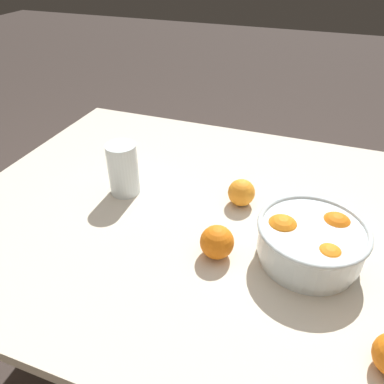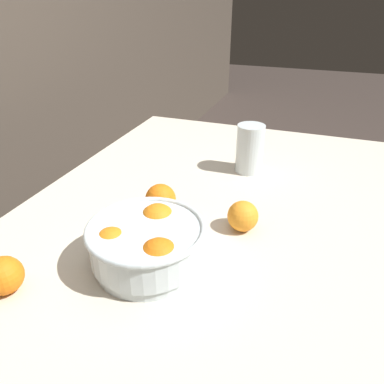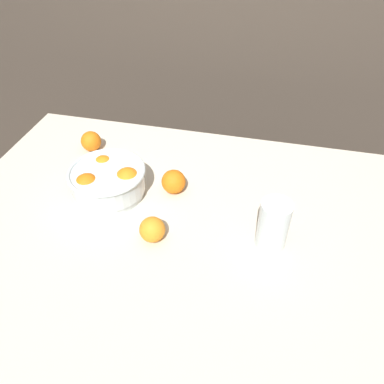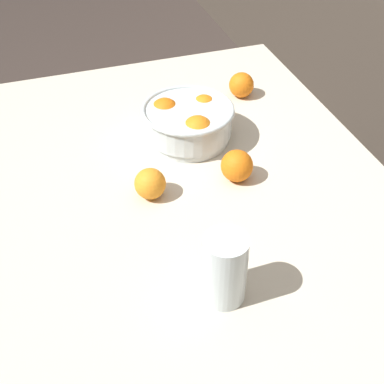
{
  "view_description": "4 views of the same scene",
  "coord_description": "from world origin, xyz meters",
  "px_view_note": "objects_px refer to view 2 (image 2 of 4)",
  "views": [
    {
      "loc": [
        -0.2,
        0.74,
        1.31
      ],
      "look_at": [
        0.06,
        0.05,
        0.8
      ],
      "focal_mm": 35.0,
      "sensor_mm": 36.0,
      "label": 1
    },
    {
      "loc": [
        -0.77,
        -0.2,
        1.21
      ],
      "look_at": [
        -0.01,
        0.07,
        0.77
      ],
      "focal_mm": 35.0,
      "sensor_mm": 36.0,
      "label": 2
    },
    {
      "loc": [
        0.22,
        -0.72,
        1.5
      ],
      "look_at": [
        0.04,
        0.07,
        0.79
      ],
      "focal_mm": 35.0,
      "sensor_mm": 36.0,
      "label": 3
    },
    {
      "loc": [
        0.87,
        -0.27,
        1.52
      ],
      "look_at": [
        0.05,
        0.01,
        0.78
      ],
      "focal_mm": 50.0,
      "sensor_mm": 36.0,
      "label": 4
    }
  ],
  "objects_px": {
    "juice_glass": "(250,151)",
    "orange_loose_aside": "(4,275)",
    "fruit_bowl": "(147,243)",
    "orange_loose_front": "(243,216)",
    "orange_loose_near_bowl": "(161,199)"
  },
  "relations": [
    {
      "from": "juice_glass",
      "to": "orange_loose_aside",
      "type": "distance_m",
      "value": 0.74
    },
    {
      "from": "orange_loose_aside",
      "to": "juice_glass",
      "type": "bearing_deg",
      "value": -24.99
    },
    {
      "from": "orange_loose_front",
      "to": "orange_loose_aside",
      "type": "relative_size",
      "value": 1.0
    },
    {
      "from": "juice_glass",
      "to": "orange_loose_front",
      "type": "bearing_deg",
      "value": -170.14
    },
    {
      "from": "fruit_bowl",
      "to": "orange_loose_front",
      "type": "height_order",
      "value": "fruit_bowl"
    },
    {
      "from": "fruit_bowl",
      "to": "orange_loose_aside",
      "type": "bearing_deg",
      "value": 126.36
    },
    {
      "from": "fruit_bowl",
      "to": "orange_loose_near_bowl",
      "type": "distance_m",
      "value": 0.2
    },
    {
      "from": "fruit_bowl",
      "to": "orange_loose_aside",
      "type": "height_order",
      "value": "fruit_bowl"
    },
    {
      "from": "fruit_bowl",
      "to": "orange_loose_front",
      "type": "xyz_separation_m",
      "value": [
        0.19,
        -0.15,
        -0.02
      ]
    },
    {
      "from": "orange_loose_near_bowl",
      "to": "orange_loose_aside",
      "type": "height_order",
      "value": "orange_loose_near_bowl"
    },
    {
      "from": "juice_glass",
      "to": "fruit_bowl",
      "type": "bearing_deg",
      "value": 169.28
    },
    {
      "from": "orange_loose_near_bowl",
      "to": "orange_loose_front",
      "type": "distance_m",
      "value": 0.21
    },
    {
      "from": "orange_loose_front",
      "to": "fruit_bowl",
      "type": "bearing_deg",
      "value": 141.46
    },
    {
      "from": "fruit_bowl",
      "to": "juice_glass",
      "type": "bearing_deg",
      "value": -10.72
    },
    {
      "from": "fruit_bowl",
      "to": "orange_loose_aside",
      "type": "xyz_separation_m",
      "value": [
        -0.16,
        0.21,
        -0.02
      ]
    }
  ]
}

